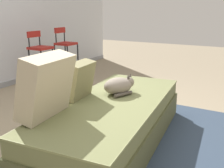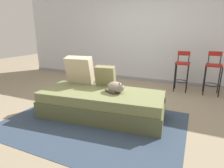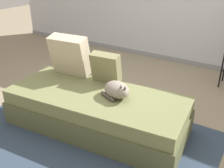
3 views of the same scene
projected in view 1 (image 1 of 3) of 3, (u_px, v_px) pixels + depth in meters
The scene contains 8 objects.
ground_plane at pixel (81, 133), 2.85m from camera, with size 16.00×16.00×0.00m, color gray.
area_rug at pixel (140, 149), 2.51m from camera, with size 2.77×1.98×0.01m, color #334256.
couch at pixel (113, 121), 2.59m from camera, with size 2.15×1.09×0.44m.
throw_pillow_corner at pixel (46, 86), 2.09m from camera, with size 0.52×0.34×0.52m.
throw_pillow_middle at pixel (80, 80), 2.57m from camera, with size 0.37×0.23×0.37m.
cat at pixel (119, 86), 2.74m from camera, with size 0.39×0.34×0.20m.
bar_stool_near_window at pixel (40, 55), 4.41m from camera, with size 0.32×0.32×0.95m.
bar_stool_by_doorway at pixel (66, 51), 4.96m from camera, with size 0.33×0.33×0.97m.
Camera 1 is at (-2.08, -1.58, 1.29)m, focal length 42.00 mm.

